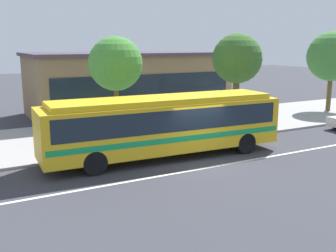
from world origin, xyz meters
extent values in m
plane|color=#37373E|center=(0.00, 0.00, 0.00)|extent=(120.00, 120.00, 0.00)
cube|color=#9B9896|center=(0.00, 6.84, 0.06)|extent=(60.00, 8.00, 0.12)
cube|color=silver|center=(0.00, -0.80, 0.00)|extent=(56.00, 0.16, 0.01)
cube|color=gold|center=(-1.06, 1.49, 1.50)|extent=(11.27, 3.01, 2.15)
cube|color=gold|center=(-1.06, 1.49, 2.69)|extent=(10.37, 2.67, 0.24)
cube|color=#19232D|center=(-1.06, 1.49, 1.93)|extent=(10.60, 3.01, 0.95)
cube|color=#148D4A|center=(-1.06, 1.49, 1.11)|extent=(11.05, 3.03, 0.24)
cube|color=#19232D|center=(4.47, 1.24, 1.93)|extent=(0.22, 2.20, 1.03)
cylinder|color=black|center=(2.78, 2.43, 0.50)|extent=(1.01, 0.33, 1.00)
cylinder|color=black|center=(2.68, 0.21, 0.50)|extent=(1.01, 0.33, 1.00)
cylinder|color=black|center=(-4.58, 2.77, 0.50)|extent=(1.01, 0.33, 1.00)
cylinder|color=black|center=(-4.68, 0.55, 0.50)|extent=(1.01, 0.33, 1.00)
cylinder|color=black|center=(11.28, 1.97, 0.32)|extent=(0.65, 0.26, 0.64)
cylinder|color=#2F2D35|center=(3.19, 4.03, 0.53)|extent=(0.14, 0.14, 0.83)
cylinder|color=#2F2D35|center=(3.35, 4.02, 0.53)|extent=(0.14, 0.14, 0.83)
cylinder|color=#366EC4|center=(3.27, 4.02, 1.23)|extent=(0.37, 0.37, 0.57)
sphere|color=tan|center=(3.27, 4.02, 1.63)|extent=(0.22, 0.22, 0.22)
cylinder|color=#2D2837|center=(-1.88, 4.33, 0.55)|extent=(0.14, 0.14, 0.87)
cylinder|color=#2D2837|center=(-1.73, 4.28, 0.55)|extent=(0.14, 0.14, 0.87)
cylinder|color=#514452|center=(-1.81, 4.31, 1.27)|extent=(0.44, 0.44, 0.55)
sphere|color=tan|center=(-1.81, 4.31, 1.64)|extent=(0.20, 0.20, 0.20)
cylinder|color=gray|center=(3.45, 3.53, 1.35)|extent=(0.08, 0.08, 2.45)
cube|color=yellow|center=(3.45, 3.53, 2.37)|extent=(0.15, 0.44, 0.56)
cylinder|color=brown|center=(-1.59, 6.07, 1.61)|extent=(0.27, 0.27, 2.97)
sphere|color=#448A35|center=(-1.59, 6.07, 4.12)|extent=(2.93, 2.93, 2.93)
cylinder|color=brown|center=(5.81, 5.06, 1.68)|extent=(0.40, 0.40, 3.12)
sphere|color=#376528|center=(5.81, 5.06, 4.29)|extent=(3.00, 3.00, 3.00)
cylinder|color=brown|center=(15.71, 6.30, 1.53)|extent=(0.35, 0.35, 2.83)
sphere|color=#3E7C36|center=(15.71, 6.30, 4.25)|extent=(3.70, 3.70, 3.70)
cube|color=olive|center=(2.13, 13.40, 2.15)|extent=(14.14, 6.97, 4.31)
cube|color=#19232D|center=(2.13, 9.90, 2.37)|extent=(13.01, 0.04, 1.55)
cube|color=#483947|center=(2.13, 13.40, 4.43)|extent=(14.54, 7.37, 0.24)
camera|label=1|loc=(-9.24, -14.05, 5.17)|focal=41.97mm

